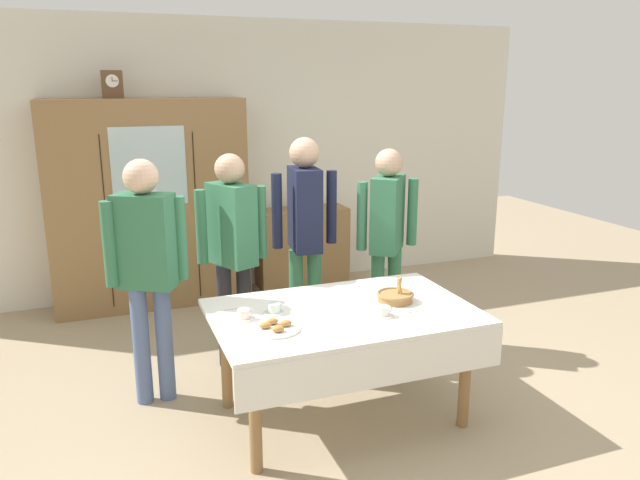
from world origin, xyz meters
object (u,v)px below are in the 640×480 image
(tea_cup_center, at_px, (383,312))
(person_behind_table_left, at_px, (232,240))
(wall_cabinet, at_px, (150,205))
(person_behind_table_right, at_px, (387,229))
(dining_table, at_px, (345,327))
(person_by_cabinet, at_px, (147,259))
(book_stack, at_px, (302,204))
(bread_basket, at_px, (395,296))
(bookshelf_low, at_px, (302,247))
(mantel_clock, at_px, (112,84))
(tea_cup_back_edge, at_px, (244,315))
(spoon_near_right, at_px, (419,311))
(spoon_far_right, at_px, (236,309))
(tea_cup_near_left, at_px, (274,309))
(pastry_plate, at_px, (276,327))
(person_beside_shelf, at_px, (305,224))
(spoon_mid_left, at_px, (355,287))

(tea_cup_center, distance_m, person_behind_table_left, 1.36)
(wall_cabinet, bearing_deg, person_behind_table_right, -44.24)
(dining_table, height_order, person_by_cabinet, person_by_cabinet)
(book_stack, bearing_deg, dining_table, -103.33)
(bread_basket, relative_size, person_behind_table_right, 0.15)
(bookshelf_low, xyz_separation_m, person_behind_table_right, (0.14, -1.67, 0.56))
(dining_table, relative_size, mantel_clock, 6.71)
(tea_cup_back_edge, height_order, spoon_near_right, tea_cup_back_edge)
(bread_basket, distance_m, spoon_far_right, 1.01)
(dining_table, xyz_separation_m, tea_cup_near_left, (-0.41, 0.13, 0.13))
(mantel_clock, relative_size, pastry_plate, 0.86)
(tea_cup_back_edge, bearing_deg, spoon_far_right, 91.94)
(tea_cup_back_edge, relative_size, pastry_plate, 0.46)
(bookshelf_low, xyz_separation_m, person_beside_shelf, (-0.51, -1.57, 0.63))
(mantel_clock, bearing_deg, person_behind_table_left, -66.45)
(person_by_cabinet, bearing_deg, wall_cabinet, 84.14)
(mantel_clock, relative_size, person_behind_table_left, 0.15)
(tea_cup_back_edge, height_order, pastry_plate, tea_cup_back_edge)
(tea_cup_near_left, distance_m, person_behind_table_right, 1.46)
(tea_cup_near_left, height_order, person_beside_shelf, person_beside_shelf)
(tea_cup_center, bearing_deg, bookshelf_low, 81.12)
(wall_cabinet, relative_size, bread_basket, 8.14)
(person_by_cabinet, bearing_deg, tea_cup_back_edge, -49.11)
(wall_cabinet, xyz_separation_m, mantel_clock, (-0.24, -0.00, 1.10))
(person_behind_table_left, xyz_separation_m, person_beside_shelf, (0.58, 0.05, 0.06))
(wall_cabinet, distance_m, person_beside_shelf, 1.82)
(bread_basket, distance_m, person_behind_table_right, 1.01)
(tea_cup_back_edge, bearing_deg, mantel_clock, 102.19)
(wall_cabinet, bearing_deg, person_by_cabinet, -95.86)
(tea_cup_back_edge, distance_m, spoon_mid_left, 0.90)
(bookshelf_low, height_order, spoon_far_right, bookshelf_low)
(tea_cup_near_left, relative_size, spoon_near_right, 1.09)
(bread_basket, relative_size, spoon_near_right, 2.02)
(tea_cup_near_left, bearing_deg, person_behind_table_left, 93.21)
(pastry_plate, distance_m, person_behind_table_left, 1.17)
(bookshelf_low, height_order, person_by_cabinet, person_by_cabinet)
(tea_cup_near_left, distance_m, pastry_plate, 0.26)
(wall_cabinet, height_order, tea_cup_near_left, wall_cabinet)
(tea_cup_near_left, height_order, person_by_cabinet, person_by_cabinet)
(pastry_plate, relative_size, person_behind_table_left, 0.17)
(wall_cabinet, height_order, tea_cup_center, wall_cabinet)
(tea_cup_center, bearing_deg, person_behind_table_left, 119.15)
(tea_cup_center, height_order, person_behind_table_left, person_behind_table_left)
(bookshelf_low, bearing_deg, tea_cup_center, -98.88)
(tea_cup_back_edge, height_order, person_beside_shelf, person_beside_shelf)
(dining_table, bearing_deg, person_behind_table_left, 114.28)
(tea_cup_near_left, distance_m, spoon_far_right, 0.25)
(mantel_clock, distance_m, tea_cup_near_left, 2.88)
(person_behind_table_left, bearing_deg, person_by_cabinet, -150.58)
(bread_basket, xyz_separation_m, person_behind_table_left, (-0.84, 0.97, 0.21))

